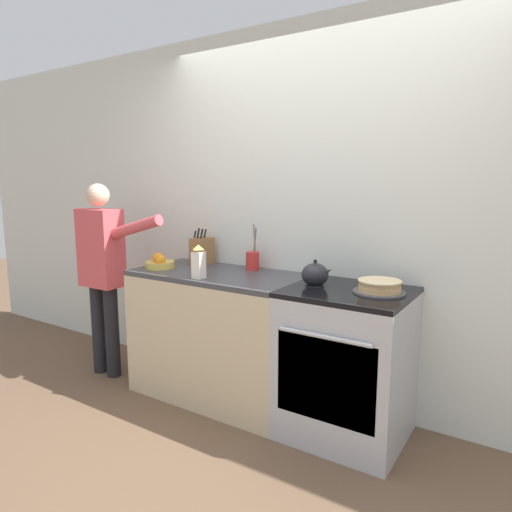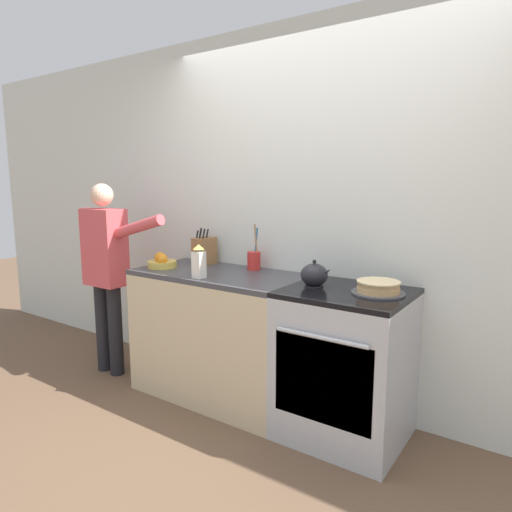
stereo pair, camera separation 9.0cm
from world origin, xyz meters
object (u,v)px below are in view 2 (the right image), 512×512
stove_range (345,364)px  layer_cake (378,288)px  knife_block (204,251)px  person_baker (106,263)px  tea_kettle (314,275)px  utensil_crock (254,260)px  fruit_bowl (162,262)px  milk_carton (199,262)px

stove_range → layer_cake: layer_cake is taller
knife_block → person_baker: size_ratio=0.19×
knife_block → person_baker: person_baker is taller
tea_kettle → knife_block: bearing=169.5°
utensil_crock → knife_block: bearing=-176.0°
tea_kettle → person_baker: person_baker is taller
knife_block → tea_kettle: bearing=-10.5°
stove_range → fruit_bowl: 1.51m
stove_range → knife_block: size_ratio=3.21×
tea_kettle → utensil_crock: bearing=159.6°
tea_kettle → fruit_bowl: bearing=-175.5°
layer_cake → knife_block: (-1.43, 0.16, 0.07)m
tea_kettle → knife_block: (-1.05, 0.19, 0.04)m
utensil_crock → fruit_bowl: size_ratio=1.57×
fruit_bowl → person_baker: bearing=-169.8°
knife_block → person_baker: 0.80m
layer_cake → utensil_crock: size_ratio=0.90×
layer_cake → tea_kettle: size_ratio=1.48×
layer_cake → utensil_crock: (-0.99, 0.19, 0.04)m
tea_kettle → knife_block: 1.07m
knife_block → utensil_crock: 0.45m
tea_kettle → milk_carton: bearing=-163.6°
stove_range → fruit_bowl: (-1.42, -0.11, 0.50)m
person_baker → fruit_bowl: bearing=-0.2°
fruit_bowl → stove_range: bearing=4.3°
person_baker → tea_kettle: bearing=-4.2°
knife_block → layer_cake: bearing=-6.2°
fruit_bowl → milk_carton: (0.47, -0.12, 0.06)m
milk_carton → utensil_crock: bearing=73.1°
person_baker → utensil_crock: bearing=9.6°
knife_block → utensil_crock: utensil_crock is taller
layer_cake → knife_block: knife_block is taller
layer_cake → knife_block: 1.44m
fruit_bowl → person_baker: (-0.52, -0.09, -0.05)m
stove_range → milk_carton: milk_carton is taller
stove_range → utensil_crock: utensil_crock is taller
layer_cake → knife_block: bearing=173.8°
stove_range → layer_cake: 0.52m
stove_range → fruit_bowl: fruit_bowl is taller
utensil_crock → person_baker: bearing=-159.9°
layer_cake → person_baker: (-2.12, -0.23, -0.04)m
stove_range → layer_cake: (0.18, 0.03, 0.49)m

